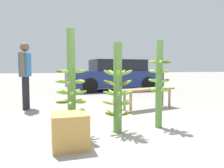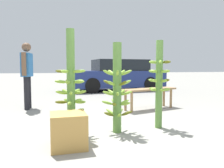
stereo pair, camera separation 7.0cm
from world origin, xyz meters
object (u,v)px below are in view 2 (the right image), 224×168
produce_crate (68,130)px  banana_stalk_left (71,85)px  banana_stalk_center (117,89)px  vendor_person (27,70)px  banana_stalk_right (159,82)px  parked_car (117,76)px  market_bench (149,92)px

produce_crate → banana_stalk_left: bearing=80.5°
banana_stalk_center → vendor_person: bearing=121.9°
banana_stalk_left → banana_stalk_right: (1.45, -0.04, 0.02)m
banana_stalk_left → parked_car: banana_stalk_left is taller
parked_car → vendor_person: bearing=134.3°
banana_stalk_center → banana_stalk_right: banana_stalk_right is taller
banana_stalk_right → banana_stalk_left: bearing=178.5°
vendor_person → produce_crate: 3.10m
vendor_person → parked_car: bearing=-35.1°
banana_stalk_right → market_bench: 1.70m
parked_car → produce_crate: (-2.71, -6.58, -0.44)m
banana_stalk_left → market_bench: size_ratio=1.04×
banana_stalk_center → parked_car: bearing=72.6°
parked_car → produce_crate: bearing=155.2°
banana_stalk_left → produce_crate: 0.77m
parked_car → banana_stalk_center: bearing=160.2°
banana_stalk_left → banana_stalk_center: (0.70, -0.09, -0.07)m
market_bench → parked_car: parked_car is taller
banana_stalk_center → market_bench: 2.10m
parked_car → banana_stalk_left: bearing=154.2°
vendor_person → produce_crate: vendor_person is taller
market_bench → banana_stalk_center: bearing=-143.6°
banana_stalk_center → market_bench: banana_stalk_center is taller
banana_stalk_right → vendor_person: 3.32m
banana_stalk_center → market_bench: bearing=50.6°
banana_stalk_right → produce_crate: 1.72m
market_bench → produce_crate: (-2.12, -2.08, -0.21)m
banana_stalk_left → banana_stalk_center: 0.71m
banana_stalk_left → market_bench: (2.03, 1.52, -0.33)m
banana_stalk_left → market_bench: 2.55m
banana_stalk_right → vendor_person: bearing=133.5°
produce_crate → banana_stalk_center: bearing=30.1°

